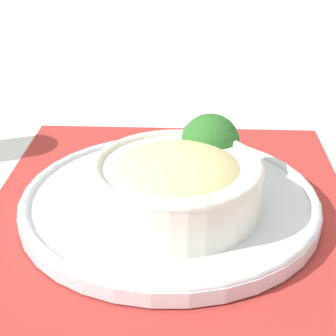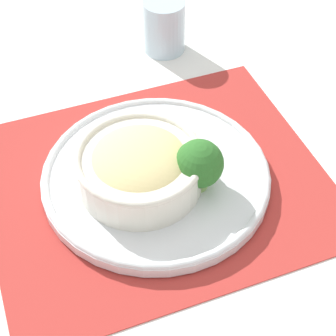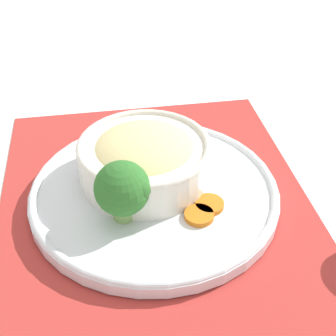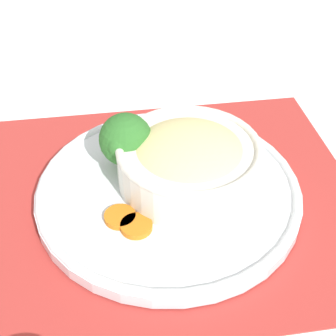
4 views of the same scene
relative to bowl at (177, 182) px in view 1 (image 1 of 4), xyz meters
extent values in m
plane|color=white|center=(-0.01, 0.03, -0.05)|extent=(4.00, 4.00, 0.00)
cube|color=#B2332D|center=(-0.01, 0.03, -0.05)|extent=(0.43, 0.50, 0.00)
cylinder|color=silver|center=(-0.01, 0.03, -0.04)|extent=(0.33, 0.33, 0.02)
torus|color=silver|center=(-0.01, 0.03, -0.03)|extent=(0.32, 0.32, 0.01)
cylinder|color=silver|center=(0.00, 0.00, -0.01)|extent=(0.17, 0.17, 0.05)
torus|color=silver|center=(0.00, 0.00, 0.02)|extent=(0.18, 0.18, 0.01)
ellipsoid|color=beige|center=(0.00, 0.00, 0.01)|extent=(0.14, 0.14, 0.06)
cylinder|color=#84AD5B|center=(0.03, 0.07, -0.02)|extent=(0.03, 0.03, 0.02)
sphere|color=#2D6B28|center=(0.03, 0.07, 0.01)|extent=(0.07, 0.07, 0.07)
sphere|color=#2D6B28|center=(0.01, 0.08, 0.02)|extent=(0.03, 0.03, 0.03)
sphere|color=#2D6B28|center=(0.05, 0.07, 0.02)|extent=(0.03, 0.03, 0.03)
cylinder|color=orange|center=(-0.06, 0.09, -0.03)|extent=(0.04, 0.04, 0.01)
cylinder|color=orange|center=(-0.08, 0.07, -0.03)|extent=(0.04, 0.04, 0.01)
camera|label=1|loc=(0.04, -0.50, 0.27)|focal=60.00mm
camera|label=2|loc=(0.51, -0.12, 0.55)|focal=60.00mm
camera|label=3|loc=(0.02, 0.49, 0.36)|focal=50.00mm
camera|label=4|loc=(-0.43, 0.07, 0.36)|focal=50.00mm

